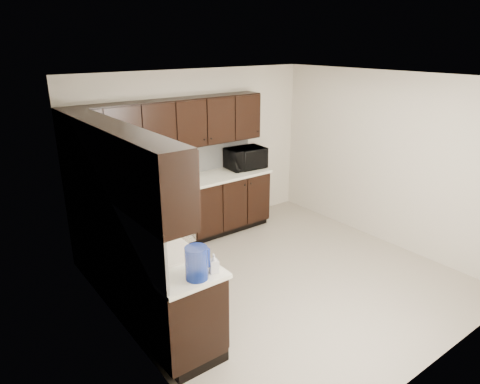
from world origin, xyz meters
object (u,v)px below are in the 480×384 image
Objects in this scene: toaster_oven at (92,192)px; blue_pitcher at (197,263)px; sink at (159,255)px; microwave at (246,158)px; storage_bin at (123,210)px.

blue_pitcher reaches higher than toaster_oven.
sink is 2.76× the size of blue_pitcher.
microwave is 3.41m from blue_pitcher.
microwave is at bearing 54.56° from blue_pitcher.
storage_bin is at bearing -64.35° from toaster_oven.
sink is at bearing 101.40° from blue_pitcher.
blue_pitcher reaches higher than sink.
blue_pitcher is (0.05, -2.47, 0.05)m from toaster_oven.
blue_pitcher is at bearing -90.98° from storage_bin.
toaster_oven reaches higher than storage_bin.
storage_bin is (0.05, 0.98, 0.15)m from sink.
microwave is at bearing 35.44° from sink.
toaster_oven is (-0.03, 1.78, 0.16)m from sink.
storage_bin is 1.56× the size of blue_pitcher.
toaster_oven is at bearing -176.40° from microwave.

